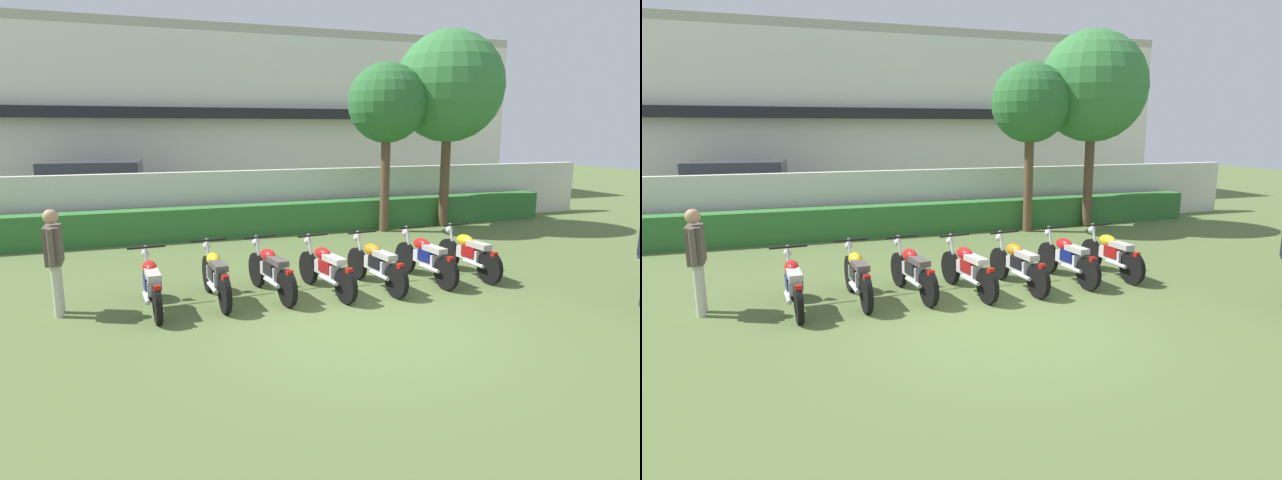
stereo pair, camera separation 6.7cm
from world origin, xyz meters
The scene contains 15 objects.
ground centered at (0.00, 0.00, 0.00)m, with size 60.00×60.00×0.00m, color #566B38.
building centered at (0.00, 15.55, 3.20)m, with size 23.85×6.50×6.39m.
compound_wall centered at (0.00, 7.94, 0.84)m, with size 22.66×0.30×1.69m, color silver.
hedge_row centered at (0.00, 7.24, 0.41)m, with size 18.13×0.70×0.83m, color #337033.
parked_car centered at (-4.02, 10.26, 0.94)m, with size 4.67×2.47×1.89m.
tree_near_inspector centered at (3.50, 6.54, 3.47)m, with size 2.13×2.13×4.57m.
tree_far_side centered at (5.50, 6.69, 3.97)m, with size 3.08×3.08×5.52m.
motorcycle_in_row_0 centered at (-2.93, 1.68, 0.44)m, with size 0.60×1.87×0.95m.
motorcycle_in_row_1 centered at (-1.91, 1.80, 0.46)m, with size 0.60×1.90×0.98m.
motorcycle_in_row_2 centered at (-0.97, 1.80, 0.45)m, with size 0.60×1.93×0.97m.
motorcycle_in_row_3 centered at (-0.02, 1.64, 0.45)m, with size 0.60×1.93×0.96m.
motorcycle_in_row_4 centered at (0.93, 1.63, 0.45)m, with size 0.60×1.93×0.96m.
motorcycle_in_row_5 centered at (2.00, 1.74, 0.45)m, with size 0.60×1.92×0.97m.
motorcycle_in_row_6 centered at (2.97, 1.76, 0.45)m, with size 0.60×1.86×0.97m.
inspector_person centered at (-4.30, 1.96, 0.98)m, with size 0.22×0.67×1.65m.
Camera 2 is at (-3.07, -6.86, 2.84)m, focal length 30.10 mm.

